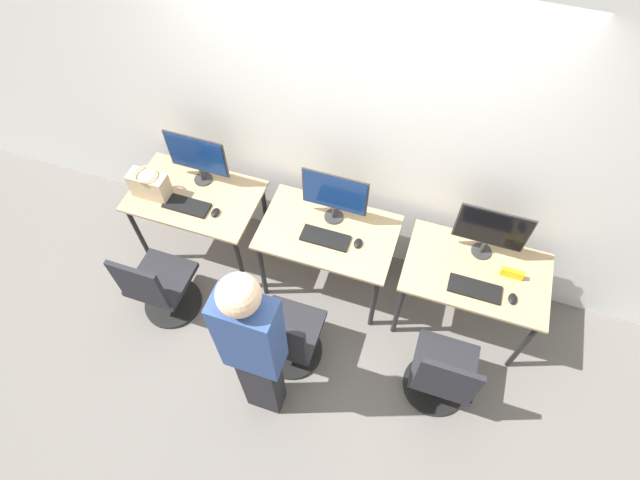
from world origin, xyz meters
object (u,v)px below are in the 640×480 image
object	(u,v)px
monitor_center	(335,195)
mouse_left	(215,212)
monitor_left	(197,157)
person_center	(254,349)
mouse_right	(513,299)
office_chair_left	(160,288)
mouse_center	(358,243)
office_chair_center	(288,339)
keyboard_center	(325,238)
office_chair_right	(441,376)
monitor_right	(491,230)
keyboard_right	(475,289)
keyboard_left	(187,206)
handbag	(150,185)

from	to	relation	value
monitor_center	mouse_left	bearing A→B (deg)	-163.46
monitor_left	person_center	bearing A→B (deg)	-52.01
mouse_right	office_chair_left	bearing A→B (deg)	-168.31
mouse_center	office_chair_center	xyz separation A→B (m)	(-0.31, -0.72, -0.41)
monitor_center	keyboard_center	bearing A→B (deg)	-90.00
monitor_center	person_center	world-z (taller)	person_center
monitor_center	mouse_right	xyz separation A→B (m)	(1.39, -0.30, -0.25)
mouse_right	office_chair_right	distance (m)	0.74
mouse_center	mouse_right	distance (m)	1.15
monitor_right	keyboard_right	xyz separation A→B (m)	(0.00, -0.34, -0.26)
office_chair_center	office_chair_right	bearing A→B (deg)	4.07
monitor_left	monitor_right	size ratio (longest dim) A/B	1.00
office_chair_right	mouse_center	bearing A→B (deg)	142.26
person_center	mouse_right	xyz separation A→B (m)	(1.50, 0.98, -0.22)
keyboard_left	mouse_center	world-z (taller)	mouse_center
monitor_left	mouse_center	distance (m)	1.42
person_center	keyboard_center	bearing A→B (deg)	84.06
office_chair_center	monitor_right	size ratio (longest dim) A/B	1.77
office_chair_center	office_chair_right	distance (m)	1.14
mouse_left	keyboard_right	size ratio (longest dim) A/B	0.24
mouse_center	person_center	bearing A→B (deg)	-108.24
keyboard_right	keyboard_center	bearing A→B (deg)	175.92
monitor_left	mouse_center	world-z (taller)	monitor_left
keyboard_center	handbag	xyz separation A→B (m)	(-1.44, -0.02, 0.11)
keyboard_left	office_chair_center	xyz separation A→B (m)	(1.07, -0.64, -0.40)
office_chair_left	person_center	world-z (taller)	person_center
keyboard_left	mouse_right	size ratio (longest dim) A/B	4.08
keyboard_left	mouse_right	xyz separation A→B (m)	(2.52, -0.03, 0.01)
keyboard_center	monitor_left	bearing A→B (deg)	167.69
office_chair_left	mouse_center	size ratio (longest dim) A/B	9.79
mouse_left	office_chair_center	bearing A→B (deg)	-38.20
keyboard_left	mouse_center	bearing A→B (deg)	3.22
monitor_left	office_chair_right	distance (m)	2.45
mouse_center	monitor_left	bearing A→B (deg)	171.00
keyboard_right	handbag	distance (m)	2.57
office_chair_left	handbag	world-z (taller)	handbag
mouse_right	handbag	world-z (taller)	handbag
mouse_left	monitor_left	bearing A→B (deg)	130.12
office_chair_left	handbag	bearing A→B (deg)	114.21
monitor_center	mouse_center	size ratio (longest dim) A/B	5.54
keyboard_left	office_chair_left	size ratio (longest dim) A/B	0.42
office_chair_left	office_chair_center	size ratio (longest dim) A/B	1.00
keyboard_left	keyboard_right	distance (m)	2.26
office_chair_center	mouse_center	bearing A→B (deg)	66.77
monitor_center	mouse_right	distance (m)	1.44
monitor_right	office_chair_right	size ratio (longest dim) A/B	0.57
office_chair_left	person_center	distance (m)	1.31
person_center	handbag	xyz separation A→B (m)	(-1.33, 1.03, -0.12)
monitor_left	handbag	distance (m)	0.44
monitor_center	mouse_center	distance (m)	0.40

